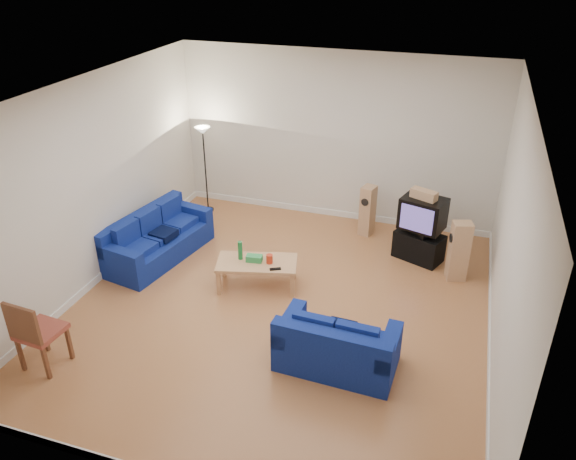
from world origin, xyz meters
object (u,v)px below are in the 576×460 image
(sofa_three_seat, at_px, (156,241))
(television, at_px, (423,214))
(coffee_table, at_px, (257,265))
(sofa_loveseat, at_px, (336,349))
(tv_stand, at_px, (419,246))

(sofa_three_seat, distance_m, television, 4.54)
(coffee_table, bearing_deg, sofa_loveseat, -41.64)
(tv_stand, bearing_deg, sofa_three_seat, -140.78)
(tv_stand, relative_size, television, 0.98)
(coffee_table, height_order, television, television)
(tv_stand, xyz_separation_m, television, (0.00, 0.01, 0.61))
(sofa_three_seat, xyz_separation_m, sofa_loveseat, (3.62, -1.79, -0.01))
(coffee_table, distance_m, television, 2.89)
(sofa_loveseat, distance_m, television, 3.24)
(sofa_loveseat, height_order, television, television)
(sofa_loveseat, distance_m, coffee_table, 2.18)
(sofa_loveseat, xyz_separation_m, coffee_table, (-1.63, 1.45, 0.11))
(sofa_three_seat, relative_size, tv_stand, 2.71)
(television, bearing_deg, coffee_table, -127.79)
(sofa_loveseat, bearing_deg, television, 79.89)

